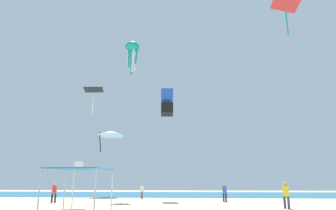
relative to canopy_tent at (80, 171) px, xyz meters
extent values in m
cube|color=#1E6B93|center=(2.79, 31.13, -2.29)|extent=(110.00, 22.93, 0.03)
cylinder|color=#B2B2B7|center=(-1.44, -1.54, -1.12)|extent=(0.07, 0.07, 2.36)
cylinder|color=#B2B2B7|center=(1.44, -1.54, -1.12)|extent=(0.07, 0.07, 2.36)
cylinder|color=#B2B2B7|center=(-1.44, 1.54, -1.12)|extent=(0.07, 0.07, 2.36)
cylinder|color=#B2B2B7|center=(1.44, 1.54, -1.12)|extent=(0.07, 0.07, 2.36)
cube|color=#1972B7|center=(0.00, 0.00, 0.09)|extent=(2.96, 3.15, 0.06)
cylinder|color=brown|center=(0.49, 17.13, -1.94)|extent=(0.14, 0.14, 0.72)
cylinder|color=brown|center=(0.40, 17.39, -1.94)|extent=(0.14, 0.14, 0.72)
cylinder|color=white|center=(0.44, 17.26, -1.26)|extent=(0.38, 0.38, 0.63)
sphere|color=tan|center=(0.44, 17.26, -0.83)|extent=(0.24, 0.24, 0.24)
cylinder|color=black|center=(8.72, 12.20, -1.93)|extent=(0.14, 0.14, 0.73)
cylinder|color=black|center=(8.94, 12.38, -1.93)|extent=(0.14, 0.14, 0.73)
cylinder|color=blue|center=(8.83, 12.29, -1.25)|extent=(0.38, 0.38, 0.64)
sphere|color=tan|center=(8.83, 12.29, -0.81)|extent=(0.24, 0.24, 0.24)
cylinder|color=#33384C|center=(12.38, 4.95, -1.91)|extent=(0.15, 0.15, 0.78)
cylinder|color=#33384C|center=(12.20, 5.20, -1.91)|extent=(0.15, 0.15, 0.78)
cylinder|color=yellow|center=(12.29, 5.07, -1.18)|extent=(0.41, 0.41, 0.68)
sphere|color=tan|center=(12.29, 5.07, -0.71)|extent=(0.26, 0.26, 0.26)
cylinder|color=black|center=(-5.71, 9.68, -1.92)|extent=(0.15, 0.15, 0.75)
cylinder|color=black|center=(-6.00, 9.69, -1.92)|extent=(0.15, 0.15, 0.75)
cylinder|color=red|center=(-5.85, 9.68, -1.22)|extent=(0.39, 0.39, 0.65)
sphere|color=tan|center=(-5.85, 9.68, -0.77)|extent=(0.25, 0.25, 0.25)
cylinder|color=silver|center=(-1.76, 3.62, -0.77)|extent=(0.06, 0.06, 3.07)
cube|color=white|center=(-1.45, 3.62, 0.59)|extent=(0.55, 0.02, 0.35)
cube|color=red|center=(16.05, 13.34, 17.66)|extent=(2.60, 2.69, 0.83)
cylinder|color=teal|center=(16.05, 13.34, 15.47)|extent=(0.13, 0.13, 2.82)
cube|color=blue|center=(3.34, 15.33, 8.54)|extent=(1.43, 1.57, 1.32)
cube|color=black|center=(3.34, 15.33, 6.97)|extent=(1.43, 1.57, 1.32)
cone|color=white|center=(-4.56, 21.91, 5.55)|extent=(3.47, 3.51, 0.89)
cylinder|color=black|center=(-5.98, 21.98, 4.49)|extent=(0.16, 0.91, 2.52)
ellipsoid|color=teal|center=(-0.98, 16.85, 15.13)|extent=(1.83, 1.83, 1.21)
cylinder|color=teal|center=(-0.47, 16.80, 13.82)|extent=(0.37, 0.20, 1.88)
cylinder|color=white|center=(-0.68, 17.27, 13.54)|extent=(0.33, 0.38, 2.44)
cylinder|color=teal|center=(-1.19, 17.32, 13.26)|extent=(0.31, 0.46, 3.00)
cylinder|color=white|center=(-1.49, 16.90, 13.82)|extent=(0.37, 0.20, 1.88)
cylinder|color=teal|center=(-1.28, 16.43, 13.54)|extent=(0.33, 0.38, 2.44)
cylinder|color=white|center=(-0.77, 16.38, 13.26)|extent=(0.31, 0.46, 3.00)
cube|color=black|center=(-2.02, 7.23, 6.91)|extent=(1.84, 1.84, 0.10)
cylinder|color=white|center=(-2.02, 7.23, 5.65)|extent=(0.09, 0.09, 1.62)
camera|label=1|loc=(6.57, -17.13, -0.65)|focal=33.48mm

